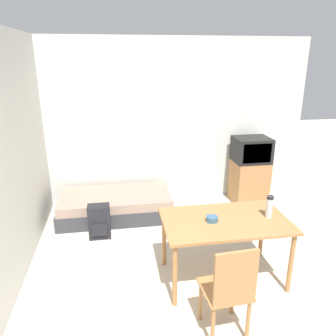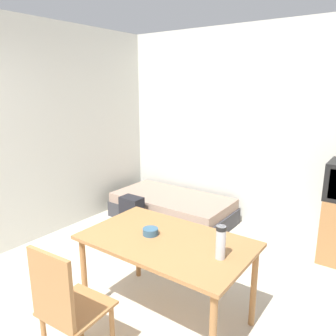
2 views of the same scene
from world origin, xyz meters
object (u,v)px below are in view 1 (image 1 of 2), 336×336
(tv, at_px, (250,171))
(wooden_chair, at_px, (230,288))
(dining_table, at_px, (225,226))
(mate_bowl, at_px, (212,219))
(backpack, at_px, (99,222))
(daybed, at_px, (116,205))
(thermos_flask, at_px, (270,206))

(tv, relative_size, wooden_chair, 1.20)
(dining_table, relative_size, mate_bowl, 10.54)
(mate_bowl, height_order, backpack, mate_bowl)
(backpack, bearing_deg, wooden_chair, -58.99)
(tv, bearing_deg, backpack, -162.12)
(mate_bowl, bearing_deg, daybed, 119.95)
(mate_bowl, distance_m, backpack, 1.76)
(wooden_chair, xyz_separation_m, mate_bowl, (0.08, 0.81, 0.24))
(dining_table, bearing_deg, backpack, 141.20)
(daybed, relative_size, thermos_flask, 7.07)
(dining_table, height_order, thermos_flask, thermos_flask)
(daybed, height_order, thermos_flask, thermos_flask)
(thermos_flask, bearing_deg, tv, 72.44)
(daybed, distance_m, tv, 2.30)
(backpack, bearing_deg, tv, 17.88)
(thermos_flask, relative_size, mate_bowl, 1.92)
(daybed, height_order, backpack, backpack)
(wooden_chair, bearing_deg, thermos_flask, 48.38)
(dining_table, bearing_deg, mate_bowl, -175.40)
(tv, relative_size, backpack, 2.38)
(tv, relative_size, mate_bowl, 8.84)
(daybed, height_order, wooden_chair, wooden_chair)
(tv, distance_m, wooden_chair, 3.05)
(mate_bowl, bearing_deg, tv, 57.17)
(daybed, relative_size, dining_table, 1.29)
(wooden_chair, relative_size, thermos_flask, 3.83)
(tv, height_order, backpack, tv)
(wooden_chair, height_order, backpack, wooden_chair)
(tv, bearing_deg, wooden_chair, -115.80)
(daybed, height_order, dining_table, dining_table)
(wooden_chair, bearing_deg, dining_table, 74.31)
(wooden_chair, xyz_separation_m, backpack, (-1.17, 1.94, -0.29))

